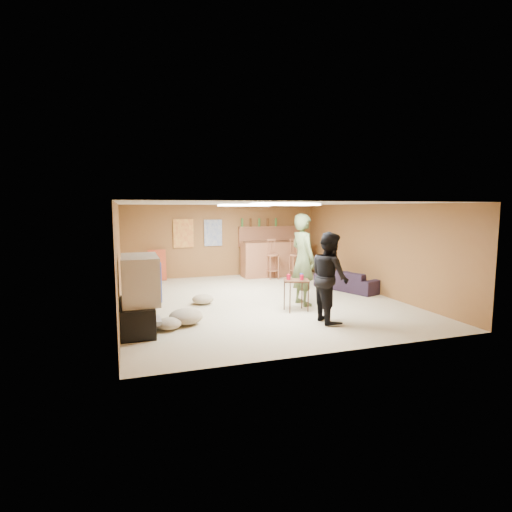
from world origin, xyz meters
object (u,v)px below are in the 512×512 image
object	(u,v)px
tv_body	(140,279)
person_black	(330,277)
sofa	(348,280)
tray_table	(296,295)
bar_counter	(274,258)
person_olive	(303,260)

from	to	relation	value
tv_body	person_black	distance (m)	3.39
person_black	sofa	bearing A→B (deg)	-34.44
sofa	tray_table	size ratio (longest dim) A/B	2.70
bar_counter	person_olive	size ratio (longest dim) A/B	1.01
bar_counter	sofa	distance (m)	2.78
bar_counter	tray_table	world-z (taller)	bar_counter
person_olive	person_black	xyz separation A→B (m)	(-0.09, -1.35, -0.15)
bar_counter	person_black	distance (m)	5.04
sofa	tray_table	xyz separation A→B (m)	(-2.14, -1.54, 0.07)
tv_body	person_black	xyz separation A→B (m)	(3.35, -0.52, -0.06)
bar_counter	person_olive	world-z (taller)	person_olive
sofa	tray_table	bearing A→B (deg)	105.54
tv_body	sofa	world-z (taller)	tv_body
person_olive	sofa	distance (m)	2.19
person_olive	sofa	bearing A→B (deg)	-66.75
person_olive	sofa	size ratio (longest dim) A/B	1.13
sofa	tray_table	world-z (taller)	tray_table
sofa	tray_table	distance (m)	2.63
sofa	bar_counter	bearing A→B (deg)	2.29
tray_table	tv_body	bearing A→B (deg)	-173.39
tv_body	person_olive	distance (m)	3.54
person_olive	tray_table	bearing A→B (deg)	134.46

